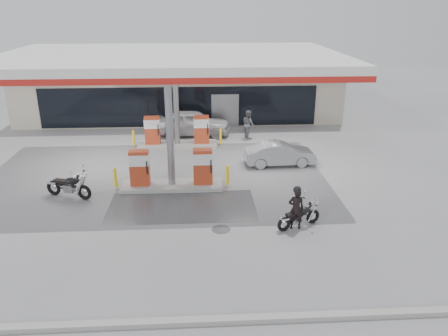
{
  "coord_description": "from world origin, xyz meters",
  "views": [
    {
      "loc": [
        1.28,
        -16.21,
        7.9
      ],
      "look_at": [
        2.3,
        1.18,
        1.2
      ],
      "focal_mm": 35.0,
      "sensor_mm": 36.0,
      "label": 1
    }
  ],
  "objects_px": {
    "main_motorcycle": "(300,217)",
    "hatchback_silver": "(280,154)",
    "parked_motorcycle": "(69,187)",
    "pump_island_far": "(177,134)",
    "pump_island_near": "(172,173)",
    "sedan_white": "(193,123)",
    "attendant": "(248,124)",
    "biker_main": "(296,209)",
    "parked_car_right": "(244,110)",
    "biker_walking": "(178,115)",
    "parked_car_left": "(116,113)"
  },
  "relations": [
    {
      "from": "sedan_white",
      "to": "hatchback_silver",
      "type": "xyz_separation_m",
      "value": [
        4.47,
        -5.57,
        -0.19
      ]
    },
    {
      "from": "main_motorcycle",
      "to": "sedan_white",
      "type": "xyz_separation_m",
      "value": [
        -4.04,
        12.18,
        0.36
      ]
    },
    {
      "from": "biker_main",
      "to": "parked_car_left",
      "type": "xyz_separation_m",
      "value": [
        -9.24,
        16.06,
        -0.22
      ]
    },
    {
      "from": "biker_main",
      "to": "sedan_white",
      "type": "xyz_separation_m",
      "value": [
        -3.87,
        12.26,
        -0.01
      ]
    },
    {
      "from": "pump_island_near",
      "to": "parked_car_right",
      "type": "height_order",
      "value": "pump_island_near"
    },
    {
      "from": "hatchback_silver",
      "to": "parked_car_left",
      "type": "bearing_deg",
      "value": 43.37
    },
    {
      "from": "pump_island_near",
      "to": "parked_car_left",
      "type": "bearing_deg",
      "value": 110.56
    },
    {
      "from": "biker_walking",
      "to": "parked_motorcycle",
      "type": "bearing_deg",
      "value": -109.58
    },
    {
      "from": "attendant",
      "to": "biker_main",
      "type": "bearing_deg",
      "value": 164.16
    },
    {
      "from": "biker_main",
      "to": "hatchback_silver",
      "type": "relative_size",
      "value": 0.44
    },
    {
      "from": "main_motorcycle",
      "to": "parked_motorcycle",
      "type": "bearing_deg",
      "value": 137.11
    },
    {
      "from": "main_motorcycle",
      "to": "parked_car_right",
      "type": "height_order",
      "value": "parked_car_right"
    },
    {
      "from": "attendant",
      "to": "sedan_white",
      "type": "bearing_deg",
      "value": 59.25
    },
    {
      "from": "parked_motorcycle",
      "to": "hatchback_silver",
      "type": "xyz_separation_m",
      "value": [
        9.66,
        3.44,
        0.09
      ]
    },
    {
      "from": "attendant",
      "to": "biker_walking",
      "type": "xyz_separation_m",
      "value": [
        -4.41,
        2.36,
        0.05
      ]
    },
    {
      "from": "parked_motorcycle",
      "to": "hatchback_silver",
      "type": "bearing_deg",
      "value": 40.73
    },
    {
      "from": "pump_island_near",
      "to": "parked_motorcycle",
      "type": "distance_m",
      "value": 4.39
    },
    {
      "from": "pump_island_far",
      "to": "hatchback_silver",
      "type": "bearing_deg",
      "value": -32.24
    },
    {
      "from": "main_motorcycle",
      "to": "biker_main",
      "type": "distance_m",
      "value": 0.42
    },
    {
      "from": "attendant",
      "to": "biker_walking",
      "type": "bearing_deg",
      "value": 43.68
    },
    {
      "from": "pump_island_far",
      "to": "biker_walking",
      "type": "bearing_deg",
      "value": 91.98
    },
    {
      "from": "biker_main",
      "to": "hatchback_silver",
      "type": "height_order",
      "value": "biker_main"
    },
    {
      "from": "hatchback_silver",
      "to": "sedan_white",
      "type": "bearing_deg",
      "value": 35.7
    },
    {
      "from": "pump_island_near",
      "to": "sedan_white",
      "type": "bearing_deg",
      "value": 83.89
    },
    {
      "from": "parked_car_left",
      "to": "attendant",
      "type": "bearing_deg",
      "value": -116.01
    },
    {
      "from": "attendant",
      "to": "hatchback_silver",
      "type": "relative_size",
      "value": 0.48
    },
    {
      "from": "pump_island_far",
      "to": "parked_motorcycle",
      "type": "xyz_separation_m",
      "value": [
        -4.31,
        -6.81,
        -0.21
      ]
    },
    {
      "from": "main_motorcycle",
      "to": "biker_walking",
      "type": "bearing_deg",
      "value": 86.16
    },
    {
      "from": "main_motorcycle",
      "to": "hatchback_silver",
      "type": "xyz_separation_m",
      "value": [
        0.43,
        6.6,
        0.16
      ]
    },
    {
      "from": "sedan_white",
      "to": "parked_car_left",
      "type": "relative_size",
      "value": 1.16
    },
    {
      "from": "biker_main",
      "to": "attendant",
      "type": "relative_size",
      "value": 0.93
    },
    {
      "from": "parked_car_right",
      "to": "main_motorcycle",
      "type": "bearing_deg",
      "value": 174.25
    },
    {
      "from": "parked_car_left",
      "to": "parked_car_right",
      "type": "relative_size",
      "value": 0.9
    },
    {
      "from": "parked_motorcycle",
      "to": "parked_car_right",
      "type": "height_order",
      "value": "parked_car_right"
    },
    {
      "from": "parked_motorcycle",
      "to": "pump_island_far",
      "type": "bearing_deg",
      "value": 78.81
    },
    {
      "from": "main_motorcycle",
      "to": "hatchback_silver",
      "type": "distance_m",
      "value": 6.62
    },
    {
      "from": "attendant",
      "to": "parked_car_left",
      "type": "height_order",
      "value": "attendant"
    },
    {
      "from": "attendant",
      "to": "parked_car_right",
      "type": "height_order",
      "value": "attendant"
    },
    {
      "from": "pump_island_far",
      "to": "parked_motorcycle",
      "type": "height_order",
      "value": "pump_island_far"
    },
    {
      "from": "sedan_white",
      "to": "attendant",
      "type": "bearing_deg",
      "value": -98.14
    },
    {
      "from": "parked_car_left",
      "to": "biker_walking",
      "type": "distance_m",
      "value": 4.9
    },
    {
      "from": "main_motorcycle",
      "to": "parked_car_left",
      "type": "xyz_separation_m",
      "value": [
        -9.42,
        15.98,
        0.15
      ]
    },
    {
      "from": "main_motorcycle",
      "to": "biker_main",
      "type": "relative_size",
      "value": 1.11
    },
    {
      "from": "attendant",
      "to": "parked_car_left",
      "type": "distance_m",
      "value": 9.89
    },
    {
      "from": "parked_car_left",
      "to": "pump_island_near",
      "type": "bearing_deg",
      "value": -158.0
    },
    {
      "from": "parked_motorcycle",
      "to": "hatchback_silver",
      "type": "distance_m",
      "value": 10.26
    },
    {
      "from": "parked_motorcycle",
      "to": "hatchback_silver",
      "type": "relative_size",
      "value": 0.59
    },
    {
      "from": "attendant",
      "to": "hatchback_silver",
      "type": "distance_m",
      "value": 4.94
    },
    {
      "from": "main_motorcycle",
      "to": "pump_island_far",
      "type": "bearing_deg",
      "value": 92.27
    },
    {
      "from": "pump_island_near",
      "to": "main_motorcycle",
      "type": "relative_size",
      "value": 2.9
    }
  ]
}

